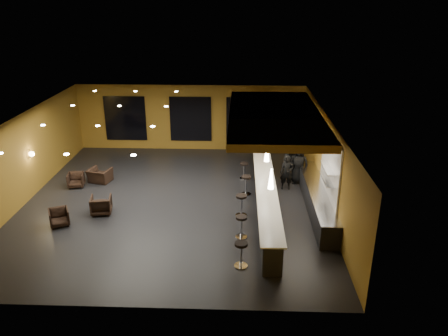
{
  "coord_description": "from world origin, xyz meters",
  "views": [
    {
      "loc": [
        2.62,
        -15.95,
        7.88
      ],
      "look_at": [
        2.0,
        0.5,
        1.3
      ],
      "focal_mm": 35.0,
      "sensor_mm": 36.0,
      "label": 1
    }
  ],
  "objects_px": {
    "bar_stool_2": "(241,203)",
    "armchair_c": "(76,180)",
    "bar_stool_1": "(241,224)",
    "armchair_a": "(59,217)",
    "column": "(262,135)",
    "bar_stool_4": "(244,169)",
    "staff_b": "(291,163)",
    "prep_counter": "(316,200)",
    "staff_a": "(287,173)",
    "armchair_b": "(101,205)",
    "armchair_d": "(100,175)",
    "bar_stool_3": "(246,183)",
    "staff_c": "(299,164)",
    "pendant_0": "(271,179)",
    "pendant_1": "(267,153)",
    "pendant_2": "(264,133)",
    "bar_stool_0": "(241,251)",
    "bar_counter": "(266,203)"
  },
  "relations": [
    {
      "from": "bar_stool_0",
      "to": "staff_c",
      "type": "bearing_deg",
      "value": 68.88
    },
    {
      "from": "bar_counter",
      "to": "bar_stool_3",
      "type": "xyz_separation_m",
      "value": [
        -0.73,
        1.79,
        0.03
      ]
    },
    {
      "from": "bar_stool_2",
      "to": "armchair_c",
      "type": "bearing_deg",
      "value": 161.34
    },
    {
      "from": "armchair_b",
      "to": "bar_stool_2",
      "type": "bearing_deg",
      "value": 169.66
    },
    {
      "from": "prep_counter",
      "to": "pendant_1",
      "type": "xyz_separation_m",
      "value": [
        -2.0,
        0.0,
        1.92
      ]
    },
    {
      "from": "prep_counter",
      "to": "armchair_c",
      "type": "distance_m",
      "value": 10.33
    },
    {
      "from": "pendant_2",
      "to": "pendant_0",
      "type": "bearing_deg",
      "value": -90.0
    },
    {
      "from": "staff_a",
      "to": "staff_b",
      "type": "bearing_deg",
      "value": 71.19
    },
    {
      "from": "armchair_b",
      "to": "bar_stool_4",
      "type": "distance_m",
      "value": 6.57
    },
    {
      "from": "bar_stool_1",
      "to": "prep_counter",
      "type": "bearing_deg",
      "value": 37.17
    },
    {
      "from": "prep_counter",
      "to": "bar_stool_0",
      "type": "xyz_separation_m",
      "value": [
        -2.94,
        -3.97,
        0.11
      ]
    },
    {
      "from": "pendant_1",
      "to": "armchair_c",
      "type": "bearing_deg",
      "value": 167.5
    },
    {
      "from": "staff_c",
      "to": "bar_counter",
      "type": "bearing_deg",
      "value": -101.1
    },
    {
      "from": "bar_counter",
      "to": "bar_stool_4",
      "type": "xyz_separation_m",
      "value": [
        -0.81,
        3.47,
        -0.01
      ]
    },
    {
      "from": "staff_c",
      "to": "prep_counter",
      "type": "bearing_deg",
      "value": -65.06
    },
    {
      "from": "pendant_1",
      "to": "bar_stool_2",
      "type": "height_order",
      "value": "pendant_1"
    },
    {
      "from": "pendant_1",
      "to": "armchair_c",
      "type": "xyz_separation_m",
      "value": [
        -8.17,
        1.81,
        -2.04
      ]
    },
    {
      "from": "armchair_d",
      "to": "bar_stool_3",
      "type": "height_order",
      "value": "bar_stool_3"
    },
    {
      "from": "pendant_0",
      "to": "bar_stool_4",
      "type": "relative_size",
      "value": 0.91
    },
    {
      "from": "staff_c",
      "to": "armchair_a",
      "type": "height_order",
      "value": "staff_c"
    },
    {
      "from": "armchair_d",
      "to": "bar_stool_2",
      "type": "xyz_separation_m",
      "value": [
        6.36,
        -3.01,
        0.25
      ]
    },
    {
      "from": "armchair_b",
      "to": "armchair_c",
      "type": "height_order",
      "value": "armchair_b"
    },
    {
      "from": "bar_stool_2",
      "to": "pendant_1",
      "type": "bearing_deg",
      "value": 34.24
    },
    {
      "from": "staff_c",
      "to": "armchair_d",
      "type": "height_order",
      "value": "staff_c"
    },
    {
      "from": "armchair_c",
      "to": "bar_stool_2",
      "type": "height_order",
      "value": "bar_stool_2"
    },
    {
      "from": "bar_stool_0",
      "to": "bar_stool_3",
      "type": "height_order",
      "value": "bar_stool_0"
    },
    {
      "from": "staff_a",
      "to": "bar_stool_1",
      "type": "xyz_separation_m",
      "value": [
        -1.94,
        -4.14,
        -0.25
      ]
    },
    {
      "from": "armchair_d",
      "to": "armchair_c",
      "type": "bearing_deg",
      "value": 46.97
    },
    {
      "from": "column",
      "to": "bar_stool_4",
      "type": "height_order",
      "value": "column"
    },
    {
      "from": "armchair_d",
      "to": "prep_counter",
      "type": "bearing_deg",
      "value": -179.86
    },
    {
      "from": "armchair_c",
      "to": "bar_stool_3",
      "type": "xyz_separation_m",
      "value": [
        7.44,
        -0.52,
        0.22
      ]
    },
    {
      "from": "bar_stool_1",
      "to": "bar_stool_4",
      "type": "height_order",
      "value": "bar_stool_1"
    },
    {
      "from": "armchair_a",
      "to": "bar_stool_1",
      "type": "relative_size",
      "value": 0.85
    },
    {
      "from": "pendant_0",
      "to": "armchair_d",
      "type": "height_order",
      "value": "pendant_0"
    },
    {
      "from": "pendant_2",
      "to": "bar_stool_1",
      "type": "bearing_deg",
      "value": -101.14
    },
    {
      "from": "pendant_1",
      "to": "staff_a",
      "type": "height_order",
      "value": "pendant_1"
    },
    {
      "from": "armchair_a",
      "to": "bar_stool_4",
      "type": "distance_m",
      "value": 8.16
    },
    {
      "from": "armchair_c",
      "to": "staff_b",
      "type": "bearing_deg",
      "value": -6.46
    },
    {
      "from": "armchair_a",
      "to": "bar_stool_2",
      "type": "relative_size",
      "value": 0.8
    },
    {
      "from": "staff_c",
      "to": "armchair_b",
      "type": "xyz_separation_m",
      "value": [
        -7.92,
        -3.21,
        -0.54
      ]
    },
    {
      "from": "bar_stool_1",
      "to": "armchair_a",
      "type": "bearing_deg",
      "value": 174.65
    },
    {
      "from": "column",
      "to": "bar_stool_2",
      "type": "xyz_separation_m",
      "value": [
        -0.93,
        -4.73,
        -1.2
      ]
    },
    {
      "from": "pendant_1",
      "to": "pendant_2",
      "type": "relative_size",
      "value": 1.0
    },
    {
      "from": "prep_counter",
      "to": "armchair_c",
      "type": "xyz_separation_m",
      "value": [
        -10.17,
        1.81,
        -0.12
      ]
    },
    {
      "from": "column",
      "to": "bar_stool_3",
      "type": "height_order",
      "value": "column"
    },
    {
      "from": "bar_counter",
      "to": "staff_a",
      "type": "bearing_deg",
      "value": 67.37
    },
    {
      "from": "pendant_2",
      "to": "staff_c",
      "type": "relative_size",
      "value": 0.39
    },
    {
      "from": "armchair_d",
      "to": "bar_stool_1",
      "type": "bearing_deg",
      "value": 158.62
    },
    {
      "from": "armchair_b",
      "to": "armchair_d",
      "type": "height_order",
      "value": "armchair_b"
    },
    {
      "from": "bar_counter",
      "to": "pendant_0",
      "type": "height_order",
      "value": "pendant_0"
    }
  ]
}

